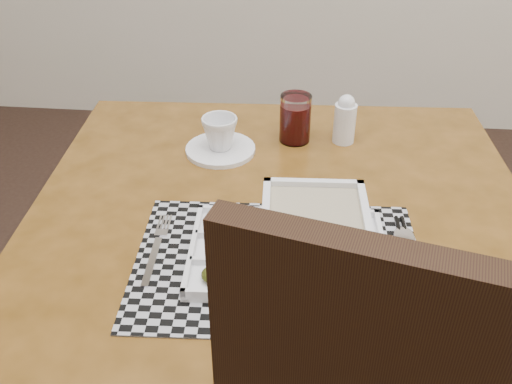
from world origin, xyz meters
The scene contains 10 objects.
dining_table centered at (0.07, 0.73, 0.63)m, with size 0.98×0.98×0.70m.
placemat centered at (0.07, 0.60, 0.70)m, with size 0.47×0.33×0.00m, color #A7A8AF.
serving_tray centered at (0.11, 0.63, 0.74)m, with size 0.33×0.24×0.09m.
fork centered at (-0.13, 0.62, 0.70)m, with size 0.03×0.19×0.00m.
spoon centered at (0.28, 0.67, 0.70)m, with size 0.04×0.18×0.01m.
chopsticks centered at (0.29, 0.62, 0.70)m, with size 0.03×0.24×0.01m.
saucer centered at (-0.08, 0.95, 0.70)m, with size 0.15×0.15×0.01m, color white.
cup centered at (-0.08, 0.95, 0.74)m, with size 0.08×0.08×0.07m, color white.
juice_glass centered at (0.08, 1.02, 0.75)m, with size 0.07×0.07×0.11m.
creamer_bottle centered at (0.19, 1.02, 0.75)m, with size 0.05×0.05×0.11m.
Camera 1 is at (0.11, -0.10, 1.32)m, focal length 40.00 mm.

